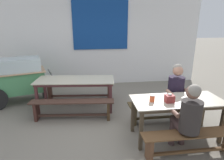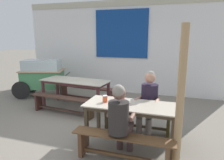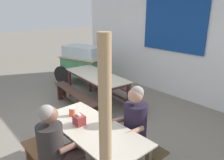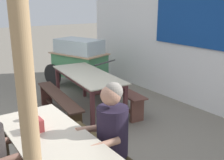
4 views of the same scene
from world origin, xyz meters
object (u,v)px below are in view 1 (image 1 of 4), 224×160
bench_near_front (191,142)px  person_near_front (188,116)px  bench_far_back (79,89)px  dining_table_far (75,82)px  food_cart (18,77)px  tissue_box (170,98)px  bench_near_back (163,109)px  condiment_jar (152,98)px  bench_far_front (72,107)px  dining_table_near (177,104)px  person_right_near_table (177,91)px

bench_near_front → person_near_front: bearing=129.8°
bench_far_back → dining_table_far: bearing=-95.6°
person_near_front → bench_near_front: bearing=-50.2°
food_cart → tissue_box: (3.21, -2.21, 0.13)m
bench_far_back → bench_near_back: (1.82, -1.48, -0.01)m
bench_near_back → person_near_front: person_near_front is taller
bench_near_front → tissue_box: (-0.19, 0.49, 0.54)m
bench_near_back → dining_table_far: bearing=153.9°
bench_near_front → condiment_jar: bearing=130.9°
bench_far_back → condiment_jar: (1.34, -2.07, 0.51)m
dining_table_far → bench_near_back: bearing=-26.1°
food_cart → tissue_box: size_ratio=11.91×
bench_far_front → food_cart: (-1.47, 1.21, 0.39)m
dining_table_far → dining_table_near: size_ratio=1.18×
dining_table_near → person_near_front: (-0.06, -0.50, 0.02)m
bench_far_back → bench_near_front: (1.82, -2.62, -0.02)m
bench_near_front → food_cart: bearing=141.6°
bench_far_front → food_cart: food_cart is taller
bench_far_back → bench_far_front: bearing=-95.6°
bench_near_back → person_near_front: size_ratio=1.21×
dining_table_far → food_cart: food_cart is taller
person_near_front → tissue_box: (-0.13, 0.41, 0.12)m
bench_far_back → person_right_near_table: bearing=-37.2°
person_right_near_table → tissue_box: (-0.42, -0.58, 0.11)m
person_near_front → bench_near_back: bearing=86.7°
bench_near_back → bench_near_front: bearing=-89.9°
bench_near_front → condiment_jar: condiment_jar is taller
bench_near_back → bench_far_front: bearing=169.8°
dining_table_near → tissue_box: (-0.19, -0.08, 0.15)m
bench_far_back → bench_near_back: same height
bench_near_front → tissue_box: size_ratio=10.40×
person_near_front → tissue_box: 0.45m
person_near_front → dining_table_far: bearing=132.4°
bench_near_front → person_right_near_table: 1.18m
bench_near_back → bench_near_front: same height
dining_table_near → person_right_near_table: bearing=65.1°
food_cart → condiment_jar: (2.92, -2.14, 0.12)m
bench_near_back → bench_near_front: 1.14m
dining_table_far → food_cart: size_ratio=1.05×
bench_far_back → person_near_front: size_ratio=1.52×
person_right_near_table → tissue_box: bearing=-125.9°
person_near_front → food_cart: bearing=141.8°
dining_table_near → food_cart: size_ratio=0.89×
dining_table_far → person_right_near_table: person_right_near_table is taller
bench_far_back → person_right_near_table: 2.60m
condiment_jar → person_near_front: bearing=-49.0°
dining_table_far → bench_near_back: size_ratio=1.28×
dining_table_far → bench_far_back: size_ratio=1.02×
dining_table_far → bench_far_back: dining_table_far is taller
dining_table_far → food_cart: bearing=157.3°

